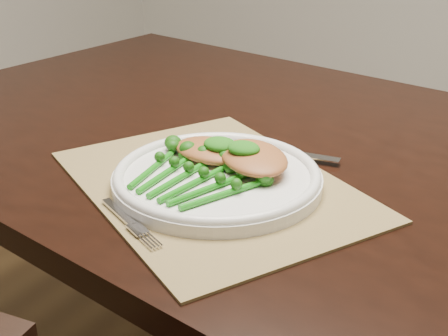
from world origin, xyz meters
The scene contains 10 objects.
dining_table centered at (0.02, -0.13, 0.38)m, with size 1.71×1.11×0.75m.
placemat centered at (-0.03, -0.32, 0.75)m, with size 0.45×0.33×0.00m, color olive.
dinner_plate centered at (-0.02, -0.32, 0.77)m, with size 0.30×0.30×0.03m.
knife centered at (-0.01, -0.18, 0.76)m, with size 0.20×0.05×0.01m.
fork centered at (-0.04, -0.48, 0.76)m, with size 0.14×0.07×0.00m.
chicken_fillet_left centered at (-0.05, -0.28, 0.78)m, with size 0.12×0.09×0.02m, color #A05D2E.
chicken_fillet_right centered at (0.02, -0.28, 0.79)m, with size 0.13×0.09×0.03m, color #A05D2E.
pesto_dollop_left centered at (-0.04, -0.28, 0.80)m, with size 0.05×0.04×0.02m, color #114E0B.
pesto_dollop_right centered at (0.01, -0.29, 0.81)m, with size 0.05×0.04×0.02m, color #114E0B.
broccolini_bundle centered at (-0.04, -0.37, 0.78)m, with size 0.17×0.19×0.04m.
Camera 1 is at (0.41, -0.99, 1.15)m, focal length 50.00 mm.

